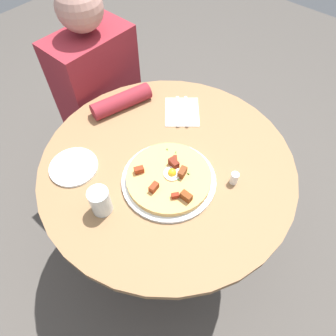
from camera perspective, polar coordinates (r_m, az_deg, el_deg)
name	(u,v)px	position (r m, az deg, el deg)	size (l,w,h in m)	color
ground_plane	(168,240)	(1.76, -0.09, -13.49)	(6.00, 6.00, 0.00)	#4C4742
dining_table	(167,187)	(1.25, -0.12, -3.68)	(0.95, 0.95, 0.74)	olive
person_seated	(103,109)	(1.67, -12.14, 10.86)	(0.40, 0.48, 1.14)	#2D2D33
pizza_plate	(169,180)	(1.06, 0.15, -2.27)	(0.33, 0.33, 0.01)	white
breakfast_pizza	(169,177)	(1.04, 0.18, -1.74)	(0.30, 0.30, 0.05)	tan
bread_plate	(74,167)	(1.14, -17.46, 0.21)	(0.18, 0.18, 0.01)	white
napkin	(182,112)	(1.28, 2.66, 10.59)	(0.17, 0.14, 0.00)	white
fork	(186,111)	(1.28, 3.49, 10.73)	(0.18, 0.01, 0.01)	silver
knife	(178,111)	(1.28, 1.85, 10.75)	(0.18, 0.01, 0.01)	silver
water_glass	(100,201)	(0.98, -12.73, -6.14)	(0.07, 0.07, 0.10)	silver
salt_shaker	(234,178)	(1.06, 12.47, -1.89)	(0.03, 0.03, 0.05)	white
pepper_shaker	(122,103)	(1.30, -8.72, 12.08)	(0.03, 0.03, 0.05)	#3F3833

